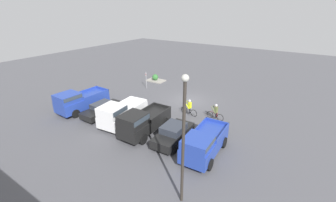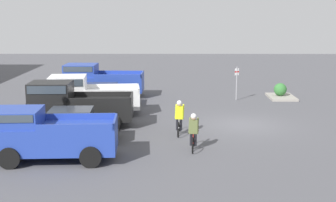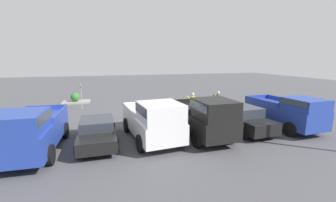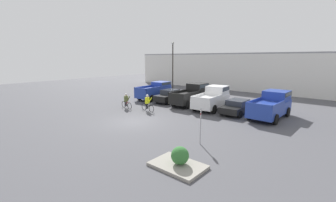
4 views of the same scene
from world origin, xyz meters
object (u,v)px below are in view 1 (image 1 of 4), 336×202
at_px(sedan_0, 173,133).
at_px(pickup_truck_3, 79,100).
at_px(pickup_truck_2, 120,113).
at_px(fire_lane_sign, 146,78).
at_px(pickup_truck_0, 204,143).
at_px(cyclist_1, 216,112).
at_px(shrub, 155,77).
at_px(lamppost, 183,135).
at_px(pickup_truck_1, 142,122).
at_px(sedan_1, 103,109).
at_px(cyclist_0, 189,107).

height_order(sedan_0, pickup_truck_3, pickup_truck_3).
distance_m(pickup_truck_2, fire_lane_sign, 10.14).
xyz_separation_m(pickup_truck_0, cyclist_1, (1.52, -5.94, -0.30)).
bearing_deg(shrub, lamppost, 130.32).
bearing_deg(pickup_truck_3, shrub, -92.20).
bearing_deg(pickup_truck_1, sedan_1, -6.67).
bearing_deg(pickup_truck_2, cyclist_1, -139.95).
bearing_deg(cyclist_0, pickup_truck_0, 127.11).
distance_m(pickup_truck_1, fire_lane_sign, 11.80).
height_order(cyclist_0, lamppost, lamppost).
height_order(pickup_truck_0, pickup_truck_2, pickup_truck_2).
bearing_deg(pickup_truck_0, lamppost, 99.88).
relative_size(pickup_truck_1, cyclist_1, 2.95).
bearing_deg(sedan_0, pickup_truck_0, 171.47).
xyz_separation_m(cyclist_0, shrub, (9.48, -7.09, -0.25)).
distance_m(pickup_truck_0, pickup_truck_3, 14.03).
distance_m(cyclist_0, cyclist_1, 2.61).
relative_size(pickup_truck_1, lamppost, 0.71).
xyz_separation_m(pickup_truck_1, fire_lane_sign, (7.09, -9.42, 0.16)).
bearing_deg(pickup_truck_1, pickup_truck_2, -5.18).
bearing_deg(shrub, pickup_truck_2, 112.86).
bearing_deg(pickup_truck_0, sedan_0, -8.53).
distance_m(sedan_0, cyclist_1, 5.67).
height_order(cyclist_0, fire_lane_sign, fire_lane_sign).
bearing_deg(pickup_truck_2, sedan_1, -8.11).
relative_size(sedan_1, cyclist_1, 2.49).
bearing_deg(shrub, sedan_1, 101.11).
height_order(pickup_truck_0, cyclist_0, pickup_truck_0).
bearing_deg(pickup_truck_0, pickup_truck_1, 0.76).
relative_size(pickup_truck_0, pickup_truck_3, 0.93).
height_order(pickup_truck_0, shrub, pickup_truck_0).
bearing_deg(shrub, fire_lane_sign, 105.25).
xyz_separation_m(pickup_truck_2, cyclist_1, (-6.85, -5.76, -0.36)).
relative_size(pickup_truck_2, shrub, 6.04).
bearing_deg(sedan_0, lamppost, 126.60).
height_order(cyclist_0, shrub, cyclist_0).
xyz_separation_m(cyclist_1, lamppost, (-2.28, 10.34, 3.47)).
xyz_separation_m(pickup_truck_1, pickup_truck_2, (2.76, -0.25, -0.04)).
bearing_deg(pickup_truck_1, pickup_truck_0, -179.24).
distance_m(fire_lane_sign, shrub, 3.32).
xyz_separation_m(pickup_truck_0, cyclist_0, (4.07, -5.38, -0.27)).
bearing_deg(pickup_truck_0, pickup_truck_2, -1.20).
relative_size(sedan_0, sedan_1, 0.97).
bearing_deg(pickup_truck_2, lamppost, 153.38).
bearing_deg(lamppost, pickup_truck_0, -80.12).
distance_m(sedan_0, pickup_truck_2, 5.57).
height_order(sedan_1, pickup_truck_3, pickup_truck_3).
relative_size(sedan_1, shrub, 5.09).
xyz_separation_m(sedan_1, fire_lane_sign, (1.48, -8.77, 0.68)).
bearing_deg(cyclist_0, shrub, -36.78).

